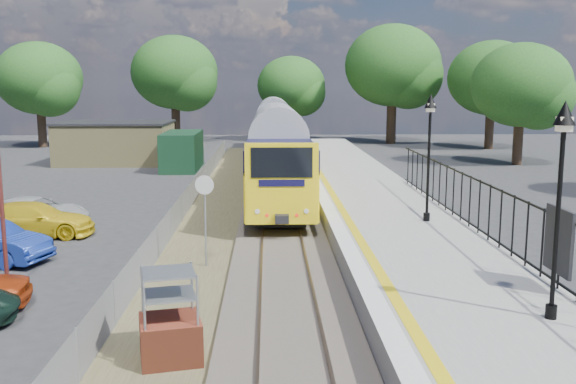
{
  "coord_description": "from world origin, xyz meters",
  "views": [
    {
      "loc": [
        -0.49,
        -16.82,
        5.78
      ],
      "look_at": [
        0.22,
        5.98,
        2.0
      ],
      "focal_mm": 40.0,
      "sensor_mm": 36.0,
      "label": 1
    }
  ],
  "objects_px": {
    "victorian_lamp_north": "(430,128)",
    "speed_sign": "(205,205)",
    "train": "(275,137)",
    "car_yellow": "(34,220)",
    "car_white": "(35,212)",
    "brick_plinth": "(170,318)",
    "victorian_lamp_south": "(562,160)"
  },
  "relations": [
    {
      "from": "victorian_lamp_north",
      "to": "car_white",
      "type": "bearing_deg",
      "value": 166.9
    },
    {
      "from": "victorian_lamp_south",
      "to": "car_yellow",
      "type": "bearing_deg",
      "value": 141.99
    },
    {
      "from": "victorian_lamp_north",
      "to": "brick_plinth",
      "type": "relative_size",
      "value": 2.29
    },
    {
      "from": "brick_plinth",
      "to": "speed_sign",
      "type": "distance_m",
      "value": 7.16
    },
    {
      "from": "car_yellow",
      "to": "train",
      "type": "bearing_deg",
      "value": -28.28
    },
    {
      "from": "victorian_lamp_north",
      "to": "train",
      "type": "xyz_separation_m",
      "value": [
        -5.3,
        20.74,
        -1.96
      ]
    },
    {
      "from": "brick_plinth",
      "to": "car_yellow",
      "type": "relative_size",
      "value": 0.44
    },
    {
      "from": "train",
      "to": "car_white",
      "type": "relative_size",
      "value": 9.32
    },
    {
      "from": "train",
      "to": "car_yellow",
      "type": "distance_m",
      "value": 21.31
    },
    {
      "from": "train",
      "to": "car_yellow",
      "type": "bearing_deg",
      "value": -116.83
    },
    {
      "from": "victorian_lamp_south",
      "to": "brick_plinth",
      "type": "relative_size",
      "value": 2.29
    },
    {
      "from": "victorian_lamp_north",
      "to": "car_white",
      "type": "distance_m",
      "value": 16.33
    },
    {
      "from": "victorian_lamp_south",
      "to": "car_white",
      "type": "distance_m",
      "value": 21.09
    },
    {
      "from": "car_white",
      "to": "victorian_lamp_north",
      "type": "bearing_deg",
      "value": -96.75
    },
    {
      "from": "speed_sign",
      "to": "train",
      "type": "bearing_deg",
      "value": 94.88
    },
    {
      "from": "victorian_lamp_north",
      "to": "speed_sign",
      "type": "distance_m",
      "value": 8.6
    },
    {
      "from": "brick_plinth",
      "to": "speed_sign",
      "type": "relative_size",
      "value": 0.67
    },
    {
      "from": "car_yellow",
      "to": "car_white",
      "type": "distance_m",
      "value": 1.92
    },
    {
      "from": "train",
      "to": "speed_sign",
      "type": "height_order",
      "value": "train"
    },
    {
      "from": "speed_sign",
      "to": "car_white",
      "type": "height_order",
      "value": "speed_sign"
    },
    {
      "from": "brick_plinth",
      "to": "victorian_lamp_north",
      "type": "bearing_deg",
      "value": 51.58
    },
    {
      "from": "victorian_lamp_south",
      "to": "car_white",
      "type": "relative_size",
      "value": 1.05
    },
    {
      "from": "victorian_lamp_south",
      "to": "train",
      "type": "xyz_separation_m",
      "value": [
        -5.5,
        30.74,
        -1.96
      ]
    },
    {
      "from": "train",
      "to": "speed_sign",
      "type": "distance_m",
      "value": 23.72
    },
    {
      "from": "victorian_lamp_north",
      "to": "car_yellow",
      "type": "xyz_separation_m",
      "value": [
        -14.89,
        1.79,
        -3.64
      ]
    },
    {
      "from": "train",
      "to": "car_yellow",
      "type": "relative_size",
      "value": 8.95
    },
    {
      "from": "car_yellow",
      "to": "car_white",
      "type": "height_order",
      "value": "car_yellow"
    },
    {
      "from": "victorian_lamp_south",
      "to": "car_white",
      "type": "xyz_separation_m",
      "value": [
        -15.69,
        13.61,
        -3.69
      ]
    },
    {
      "from": "speed_sign",
      "to": "car_yellow",
      "type": "height_order",
      "value": "speed_sign"
    },
    {
      "from": "train",
      "to": "victorian_lamp_south",
      "type": "bearing_deg",
      "value": -79.86
    },
    {
      "from": "victorian_lamp_south",
      "to": "victorian_lamp_north",
      "type": "relative_size",
      "value": 1.0
    },
    {
      "from": "victorian_lamp_south",
      "to": "brick_plinth",
      "type": "height_order",
      "value": "victorian_lamp_south"
    }
  ]
}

